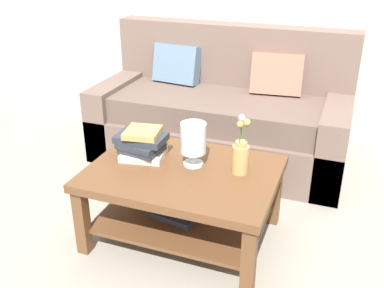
% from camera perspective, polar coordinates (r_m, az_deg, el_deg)
% --- Properties ---
extents(ground_plane, '(10.00, 10.00, 0.00)m').
position_cam_1_polar(ground_plane, '(3.13, 0.64, -7.90)').
color(ground_plane, gray).
extents(couch, '(2.02, 0.90, 1.06)m').
position_cam_1_polar(couch, '(3.69, 3.82, 3.69)').
color(couch, brown).
rests_on(couch, ground).
extents(coffee_table, '(1.10, 0.80, 0.47)m').
position_cam_1_polar(coffee_table, '(2.67, -1.18, -5.84)').
color(coffee_table, brown).
rests_on(coffee_table, ground).
extents(book_stack_main, '(0.31, 0.26, 0.18)m').
position_cam_1_polar(book_stack_main, '(2.72, -6.46, 0.02)').
color(book_stack_main, beige).
rests_on(book_stack_main, coffee_table).
extents(glass_hurricane_vase, '(0.15, 0.15, 0.27)m').
position_cam_1_polar(glass_hurricane_vase, '(2.58, 0.16, 0.54)').
color(glass_hurricane_vase, silver).
rests_on(glass_hurricane_vase, coffee_table).
extents(flower_pitcher, '(0.10, 0.10, 0.35)m').
position_cam_1_polar(flower_pitcher, '(2.53, 6.28, -1.33)').
color(flower_pitcher, tan).
rests_on(flower_pitcher, coffee_table).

